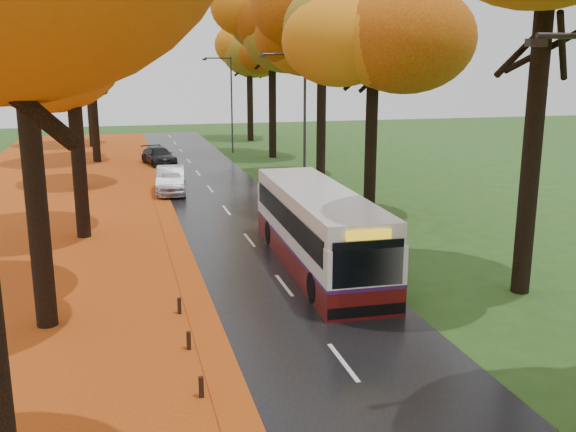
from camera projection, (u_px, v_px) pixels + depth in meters
name	position (u px, v px, depth m)	size (l,w,h in m)	color
road	(245.00, 235.00, 28.51)	(6.50, 90.00, 0.04)	black
centre_line	(245.00, 234.00, 28.51)	(0.12, 90.00, 0.01)	silver
leaf_verge	(29.00, 249.00, 26.28)	(12.00, 90.00, 0.02)	#9B2E0E
leaf_drift	(176.00, 239.00, 27.75)	(0.90, 90.00, 0.01)	#C35914
trees_left	(61.00, 11.00, 26.47)	(9.20, 74.00, 13.88)	black
trees_right	(385.00, 14.00, 29.87)	(9.30, 74.20, 13.96)	black
streetlamp_mid	(300.00, 118.00, 33.11)	(2.45, 0.18, 8.00)	#333538
streetlamp_far	(229.00, 97.00, 53.81)	(2.45, 0.18, 8.00)	#333538
bus	(318.00, 227.00, 23.75)	(2.81, 10.98, 2.87)	#510E0C
car_white	(172.00, 182.00, 37.26)	(1.60, 3.97, 1.35)	silver
car_silver	(171.00, 179.00, 37.85)	(1.59, 4.55, 1.50)	#A4A6AC
car_dark	(159.00, 156.00, 48.20)	(1.80, 4.44, 1.29)	black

